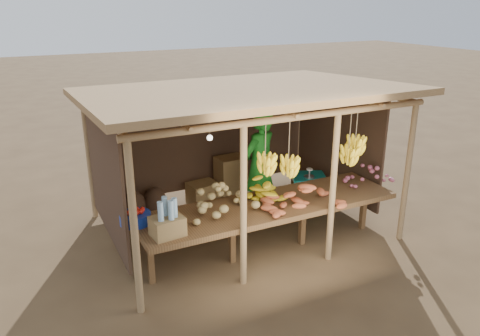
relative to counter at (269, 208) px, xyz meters
name	(u,v)px	position (x,y,z in m)	size (l,w,h in m)	color
ground	(240,227)	(0.00, 0.95, -0.74)	(60.00, 60.00, 0.00)	brown
stall_structure	(243,115)	(0.04, 0.93, 1.17)	(4.70, 3.50, 2.43)	#98764E
counter	(269,208)	(0.00, 0.00, 0.00)	(3.90, 1.05, 0.80)	brown
potato_heap	(222,198)	(-0.70, 0.10, 0.25)	(1.06, 0.63, 0.37)	tan
sweet_potato_heap	(303,195)	(0.37, -0.30, 0.24)	(1.09, 0.65, 0.36)	#B4532E
onion_heap	(368,173)	(1.84, 0.01, 0.24)	(0.77, 0.46, 0.35)	#B75971
banana_pile	(262,190)	(-0.05, 0.13, 0.24)	(0.67, 0.40, 0.35)	yellow
tomato_basin	(135,217)	(-1.90, 0.24, 0.15)	(0.41, 0.41, 0.22)	navy
bottle_box	(167,221)	(-1.63, -0.27, 0.25)	(0.43, 0.35, 0.50)	olive
vendor	(259,166)	(0.44, 1.10, 0.23)	(0.70, 0.46, 1.93)	#176B1B
tarp_crate	(308,189)	(1.55, 1.24, -0.44)	(0.78, 0.73, 0.74)	brown
carton_stack	(221,183)	(0.17, 2.07, -0.37)	(1.12, 0.45, 0.83)	olive
burlap_sacks	(145,202)	(-1.29, 2.13, -0.49)	(0.80, 0.42, 0.56)	#452E20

